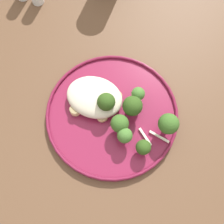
{
  "coord_description": "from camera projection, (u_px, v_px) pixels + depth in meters",
  "views": [
    {
      "loc": [
        0.04,
        -0.17,
        1.29
      ],
      "look_at": [
        -0.03,
        0.02,
        0.76
      ],
      "focal_mm": 42.07,
      "sensor_mm": 36.0,
      "label": 1
    }
  ],
  "objects": [
    {
      "name": "broccoli_floret_near_rim",
      "position": [
        168.0,
        124.0,
        0.52
      ],
      "size": [
        0.04,
        0.04,
        0.06
      ],
      "color": "#7A994C",
      "rests_on": "dinner_plate"
    },
    {
      "name": "broccoli_floret_right_tilted",
      "position": [
        125.0,
        136.0,
        0.53
      ],
      "size": [
        0.03,
        0.03,
        0.05
      ],
      "color": "#89A356",
      "rests_on": "dinner_plate"
    },
    {
      "name": "broccoli_floret_rear_charred",
      "position": [
        106.0,
        102.0,
        0.54
      ],
      "size": [
        0.04,
        0.04,
        0.06
      ],
      "color": "#89A356",
      "rests_on": "dinner_plate"
    },
    {
      "name": "onion_sliver_long_sliver",
      "position": [
        145.0,
        137.0,
        0.55
      ],
      "size": [
        0.04,
        0.03,
        0.0
      ],
      "primitive_type": "cube",
      "rotation": [
        0.0,
        0.0,
        5.6
      ],
      "color": "silver",
      "rests_on": "dinner_plate"
    },
    {
      "name": "onion_sliver_curled_piece",
      "position": [
        159.0,
        139.0,
        0.55
      ],
      "size": [
        0.05,
        0.01,
        0.0
      ],
      "primitive_type": "cube",
      "rotation": [
        0.0,
        0.0,
        2.94
      ],
      "color": "silver",
      "rests_on": "dinner_plate"
    },
    {
      "name": "seared_scallop_center_golden",
      "position": [
        102.0,
        117.0,
        0.56
      ],
      "size": [
        0.02,
        0.02,
        0.01
      ],
      "color": "#E5C689",
      "rests_on": "dinner_plate"
    },
    {
      "name": "seared_scallop_half_hidden",
      "position": [
        83.0,
        98.0,
        0.58
      ],
      "size": [
        0.02,
        0.02,
        0.01
      ],
      "color": "#DBB77A",
      "rests_on": "dinner_plate"
    },
    {
      "name": "broccoli_floret_center_pile",
      "position": [
        143.0,
        147.0,
        0.52
      ],
      "size": [
        0.03,
        0.03,
        0.04
      ],
      "color": "#7A994C",
      "rests_on": "dinner_plate"
    },
    {
      "name": "seared_scallop_front_small",
      "position": [
        107.0,
        107.0,
        0.57
      ],
      "size": [
        0.03,
        0.03,
        0.01
      ],
      "color": "#E5C689",
      "rests_on": "dinner_plate"
    },
    {
      "name": "noodle_bed",
      "position": [
        94.0,
        97.0,
        0.57
      ],
      "size": [
        0.12,
        0.1,
        0.04
      ],
      "color": "beige",
      "rests_on": "dinner_plate"
    },
    {
      "name": "wooden_dining_table",
      "position": [
        120.0,
        135.0,
        0.65
      ],
      "size": [
        1.4,
        1.0,
        0.74
      ],
      "color": "brown",
      "rests_on": "ground"
    },
    {
      "name": "seared_scallop_right_edge",
      "position": [
        75.0,
        110.0,
        0.57
      ],
      "size": [
        0.02,
        0.02,
        0.02
      ],
      "color": "#E5C689",
      "rests_on": "dinner_plate"
    },
    {
      "name": "broccoli_floret_beside_noodles",
      "position": [
        132.0,
        106.0,
        0.54
      ],
      "size": [
        0.04,
        0.04,
        0.06
      ],
      "color": "#7A994C",
      "rests_on": "dinner_plate"
    },
    {
      "name": "broccoli_floret_split_head",
      "position": [
        138.0,
        94.0,
        0.55
      ],
      "size": [
        0.03,
        0.03,
        0.05
      ],
      "color": "#7A994C",
      "rests_on": "dinner_plate"
    },
    {
      "name": "dinner_plate",
      "position": [
        112.0,
        114.0,
        0.58
      ],
      "size": [
        0.29,
        0.29,
        0.02
      ],
      "color": "maroon",
      "rests_on": "wooden_dining_table"
    },
    {
      "name": "seared_scallop_on_noodles",
      "position": [
        117.0,
        97.0,
        0.58
      ],
      "size": [
        0.02,
        0.02,
        0.01
      ],
      "color": "#DBB77A",
      "rests_on": "dinner_plate"
    },
    {
      "name": "seared_scallop_left_edge",
      "position": [
        88.0,
        82.0,
        0.59
      ],
      "size": [
        0.02,
        0.02,
        0.01
      ],
      "color": "beige",
      "rests_on": "dinner_plate"
    },
    {
      "name": "ground",
      "position": [
        116.0,
        170.0,
        1.27
      ],
      "size": [
        6.0,
        6.0,
        0.0
      ],
      "primitive_type": "plane",
      "color": "#665B51"
    },
    {
      "name": "seared_scallop_large_seared",
      "position": [
        95.0,
        96.0,
        0.58
      ],
      "size": [
        0.03,
        0.03,
        0.02
      ],
      "color": "beige",
      "rests_on": "dinner_plate"
    },
    {
      "name": "broccoli_floret_left_leaning",
      "position": [
        118.0,
        123.0,
        0.53
      ],
      "size": [
        0.04,
        0.04,
        0.05
      ],
      "color": "#7A994C",
      "rests_on": "dinner_plate"
    }
  ]
}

